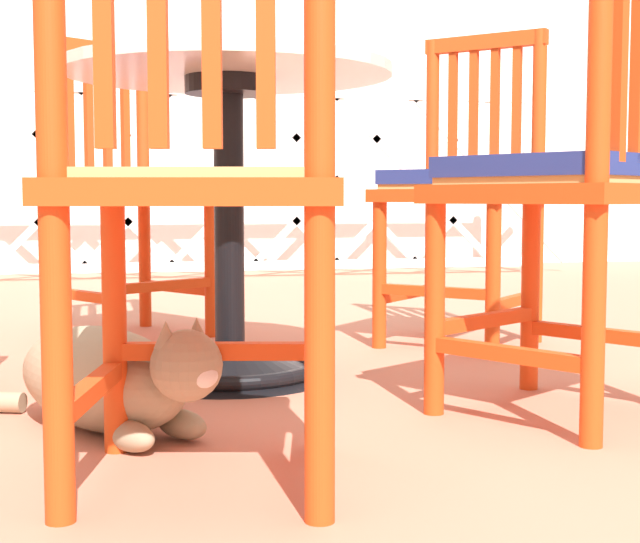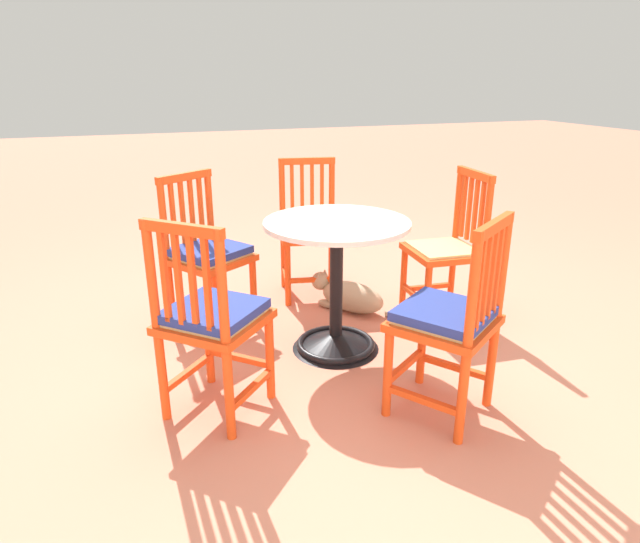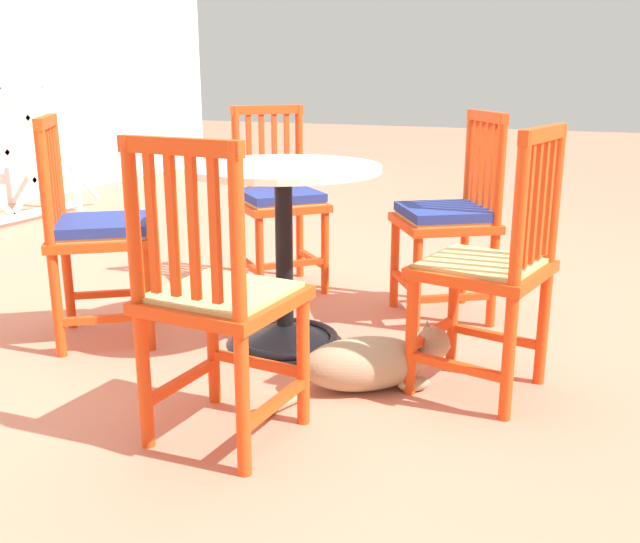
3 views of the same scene
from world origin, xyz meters
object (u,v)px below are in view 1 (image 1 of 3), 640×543
(tabby_cat, at_px, (112,381))
(orange_chair_by_planter, at_px, (200,191))
(cafe_table, at_px, (229,258))
(orange_chair_tucked_in, at_px, (463,191))
(orange_chair_near_fence, at_px, (127,191))
(orange_chair_facing_out, at_px, (570,186))

(tabby_cat, bearing_deg, orange_chair_by_planter, -69.35)
(cafe_table, distance_m, orange_chair_by_planter, 0.85)
(orange_chair_by_planter, bearing_deg, orange_chair_tucked_in, 54.58)
(orange_chair_tucked_in, bearing_deg, cafe_table, -152.69)
(orange_chair_near_fence, bearing_deg, tabby_cat, -91.61)
(orange_chair_by_planter, xyz_separation_m, orange_chair_near_fence, (-0.10, 1.55, 0.01))
(tabby_cat, bearing_deg, cafe_table, 60.60)
(orange_chair_by_planter, bearing_deg, orange_chair_facing_out, 22.86)
(cafe_table, height_order, orange_chair_near_fence, orange_chair_near_fence)
(orange_chair_tucked_in, relative_size, orange_chair_near_fence, 1.00)
(cafe_table, relative_size, orange_chair_facing_out, 0.83)
(orange_chair_facing_out, xyz_separation_m, orange_chair_near_fence, (-0.83, 1.24, 0.00))
(orange_chair_facing_out, distance_m, orange_chair_tucked_in, 0.90)
(orange_chair_near_fence, bearing_deg, cafe_table, -72.27)
(orange_chair_tucked_in, height_order, tabby_cat, orange_chair_tucked_in)
(orange_chair_by_planter, distance_m, orange_chair_facing_out, 0.79)
(orange_chair_facing_out, height_order, orange_chair_tucked_in, same)
(cafe_table, relative_size, orange_chair_tucked_in, 0.83)
(cafe_table, bearing_deg, orange_chair_tucked_in, 27.31)
(orange_chair_tucked_in, relative_size, tabby_cat, 1.58)
(orange_chair_by_planter, bearing_deg, orange_chair_near_fence, 93.68)
(cafe_table, bearing_deg, orange_chair_by_planter, -99.08)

